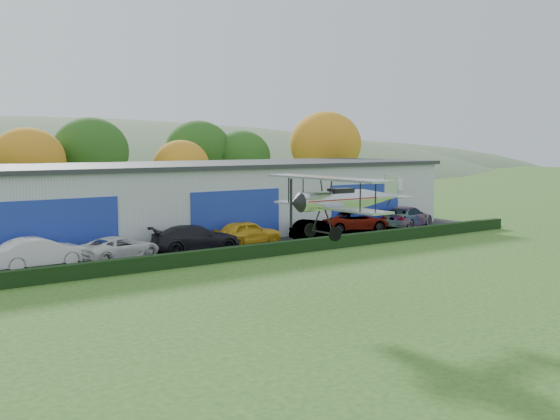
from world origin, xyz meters
TOP-DOWN VIEW (x-y plane):
  - ground at (0.00, 0.00)m, footprint 300.00×300.00m
  - apron at (3.00, 21.00)m, footprint 48.00×9.00m
  - hedge at (3.00, 16.20)m, footprint 46.00×0.60m
  - hangar at (5.00, 27.98)m, footprint 40.60×12.60m
  - tree_belt at (0.85, 40.62)m, footprint 75.70×13.22m
  - car_1 at (-8.60, 20.32)m, footprint 5.09×2.04m
  - car_2 at (-4.18, 20.02)m, footprint 5.38×3.51m
  - car_3 at (0.85, 20.07)m, footprint 5.98×3.20m
  - car_4 at (4.93, 20.52)m, footprint 4.77×1.96m
  - car_5 at (10.25, 20.31)m, footprint 4.28×2.93m
  - car_6 at (15.21, 21.35)m, footprint 5.86×3.68m
  - car_7 at (20.36, 20.72)m, footprint 6.22×4.06m
  - biplane at (-0.75, 4.33)m, footprint 5.85×6.63m

SIDE VIEW (x-z plane):
  - ground at x=0.00m, z-range 0.00..0.00m
  - apron at x=3.00m, z-range 0.00..0.05m
  - hedge at x=3.00m, z-range 0.00..0.80m
  - car_5 at x=10.25m, z-range 0.05..1.38m
  - car_2 at x=-4.18m, z-range 0.05..1.43m
  - car_6 at x=15.21m, z-range 0.05..1.56m
  - car_4 at x=4.93m, z-range 0.05..1.67m
  - car_1 at x=-8.60m, z-range 0.05..1.70m
  - car_3 at x=0.85m, z-range 0.05..1.70m
  - car_7 at x=20.36m, z-range 0.05..1.73m
  - hangar at x=5.00m, z-range 0.01..5.31m
  - biplane at x=-0.75m, z-range 3.33..5.83m
  - tree_belt at x=0.85m, z-range 0.55..10.67m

